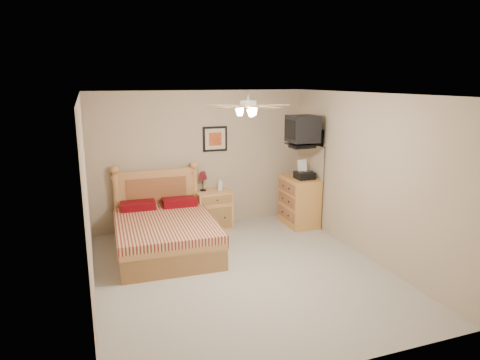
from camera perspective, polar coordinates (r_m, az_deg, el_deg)
name	(u,v)px	position (r m, az deg, el deg)	size (l,w,h in m)	color
floor	(242,272)	(6.24, 0.33, -12.21)	(4.50, 4.50, 0.00)	#9D988E
ceiling	(243,94)	(5.64, 0.37, 11.39)	(4.00, 4.50, 0.04)	white
wall_back	(201,159)	(7.92, -5.23, 2.75)	(4.00, 0.04, 2.50)	tan
wall_front	(330,247)	(3.88, 11.93, -8.71)	(4.00, 0.04, 2.50)	tan
wall_left	(87,201)	(5.49, -19.71, -2.68)	(0.04, 4.50, 2.50)	tan
wall_right	(367,177)	(6.75, 16.52, 0.43)	(0.04, 4.50, 2.50)	tan
bed	(165,214)	(6.81, -10.00, -4.46)	(1.49, 1.96, 1.27)	tan
nightstand	(213,209)	(7.94, -3.60, -3.90)	(0.64, 0.48, 0.69)	tan
table_lamp	(203,181)	(7.85, -4.97, -0.16)	(0.19, 0.19, 0.35)	#5A0E16
lotion_bottle	(220,184)	(7.83, -2.69, -0.50)	(0.10, 0.10, 0.26)	silver
framed_picture	(215,139)	(7.91, -3.35, 5.49)	(0.46, 0.04, 0.46)	black
dresser	(300,201)	(8.13, 7.95, -2.80)	(0.54, 0.77, 0.91)	#BD823A
fax_machine	(305,170)	(7.89, 8.61, 1.35)	(0.32, 0.34, 0.34)	black
magazine_lower	(295,174)	(8.22, 7.33, 0.76)	(0.19, 0.25, 0.02)	#ABA48A
magazine_upper	(295,173)	(8.22, 7.32, 0.91)	(0.18, 0.24, 0.02)	gray
wall_tv	(310,131)	(7.64, 9.35, 6.50)	(0.56, 0.46, 0.58)	black
ceiling_fan	(248,106)	(5.46, 1.09, 9.86)	(1.14, 1.14, 0.28)	white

